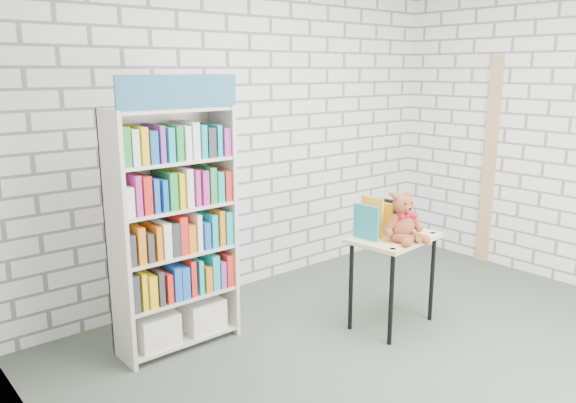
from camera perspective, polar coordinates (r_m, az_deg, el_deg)
ground at (r=4.10m, az=13.97°, el=-15.74°), size 4.50×4.50×0.00m
room_shell at (r=3.61m, az=15.56°, el=9.96°), size 4.52×4.02×2.81m
bookshelf at (r=4.01m, az=-11.55°, el=-2.66°), size 0.86×0.33×1.93m
display_table at (r=4.38m, az=10.69°, el=-4.71°), size 0.72×0.54×0.73m
table_books at (r=4.38m, az=9.63°, el=-1.40°), size 0.49×0.26×0.28m
teddy_bear at (r=4.22m, az=11.65°, el=-1.99°), size 0.32×0.32×0.36m
door_trim at (r=6.06m, az=19.79°, el=3.82°), size 0.05×0.12×2.10m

